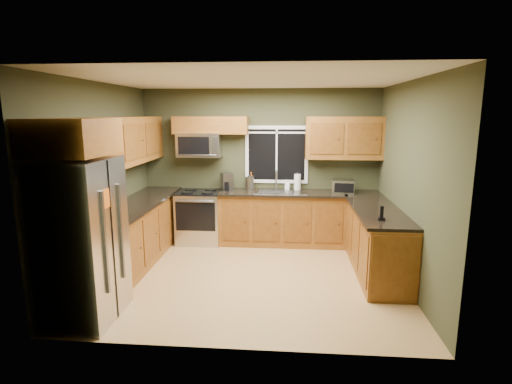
# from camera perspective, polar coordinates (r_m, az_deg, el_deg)

# --- Properties ---
(floor) EXTENTS (4.20, 4.20, 0.00)m
(floor) POSITION_cam_1_polar(r_m,az_deg,el_deg) (5.80, -0.79, -11.89)
(floor) COLOR #B0854D
(floor) RESTS_ON ground
(ceiling) EXTENTS (4.20, 4.20, 0.00)m
(ceiling) POSITION_cam_1_polar(r_m,az_deg,el_deg) (5.35, -0.87, 15.76)
(ceiling) COLOR white
(ceiling) RESTS_ON back_wall
(back_wall) EXTENTS (4.20, 0.00, 4.20)m
(back_wall) POSITION_cam_1_polar(r_m,az_deg,el_deg) (7.19, 0.55, 3.80)
(back_wall) COLOR #363922
(back_wall) RESTS_ON ground
(front_wall) EXTENTS (4.20, 0.00, 4.20)m
(front_wall) POSITION_cam_1_polar(r_m,az_deg,el_deg) (3.67, -3.55, -3.39)
(front_wall) COLOR #363922
(front_wall) RESTS_ON ground
(left_wall) EXTENTS (0.00, 3.60, 3.60)m
(left_wall) POSITION_cam_1_polar(r_m,az_deg,el_deg) (5.99, -21.26, 1.56)
(left_wall) COLOR #363922
(left_wall) RESTS_ON ground
(right_wall) EXTENTS (0.00, 3.60, 3.60)m
(right_wall) POSITION_cam_1_polar(r_m,az_deg,el_deg) (5.62, 21.02, 0.98)
(right_wall) COLOR #363922
(right_wall) RESTS_ON ground
(window) EXTENTS (1.12, 0.03, 1.02)m
(window) POSITION_cam_1_polar(r_m,az_deg,el_deg) (7.13, 2.96, 5.36)
(window) COLOR white
(window) RESTS_ON back_wall
(base_cabinets_left) EXTENTS (0.60, 2.65, 0.90)m
(base_cabinets_left) POSITION_cam_1_polar(r_m,az_deg,el_deg) (6.49, -16.49, -5.60)
(base_cabinets_left) COLOR brown
(base_cabinets_left) RESTS_ON ground
(countertop_left) EXTENTS (0.65, 2.65, 0.04)m
(countertop_left) POSITION_cam_1_polar(r_m,az_deg,el_deg) (6.37, -16.51, -1.55)
(countertop_left) COLOR black
(countertop_left) RESTS_ON base_cabinets_left
(base_cabinets_back) EXTENTS (2.17, 0.60, 0.90)m
(base_cabinets_back) POSITION_cam_1_polar(r_m,az_deg,el_deg) (7.05, 3.73, -3.83)
(base_cabinets_back) COLOR brown
(base_cabinets_back) RESTS_ON ground
(countertop_back) EXTENTS (2.17, 0.65, 0.04)m
(countertop_back) POSITION_cam_1_polar(r_m,az_deg,el_deg) (6.92, 3.78, -0.12)
(countertop_back) COLOR black
(countertop_back) RESTS_ON base_cabinets_back
(base_cabinets_peninsula) EXTENTS (0.60, 2.52, 0.90)m
(base_cabinets_peninsula) POSITION_cam_1_polar(r_m,az_deg,el_deg) (6.26, 16.42, -6.21)
(base_cabinets_peninsula) COLOR brown
(base_cabinets_peninsula) RESTS_ON ground
(countertop_peninsula) EXTENTS (0.65, 2.50, 0.04)m
(countertop_peninsula) POSITION_cam_1_polar(r_m,az_deg,el_deg) (6.14, 16.42, -2.00)
(countertop_peninsula) COLOR black
(countertop_peninsula) RESTS_ON base_cabinets_peninsula
(upper_cabinets_left) EXTENTS (0.33, 2.65, 0.72)m
(upper_cabinets_left) POSITION_cam_1_polar(r_m,az_deg,el_deg) (6.30, -18.35, 6.86)
(upper_cabinets_left) COLOR brown
(upper_cabinets_left) RESTS_ON left_wall
(upper_cabinets_back_left) EXTENTS (1.30, 0.33, 0.30)m
(upper_cabinets_back_left) POSITION_cam_1_polar(r_m,az_deg,el_deg) (7.08, -6.51, 9.46)
(upper_cabinets_back_left) COLOR brown
(upper_cabinets_back_left) RESTS_ON back_wall
(upper_cabinets_back_right) EXTENTS (1.30, 0.33, 0.72)m
(upper_cabinets_back_right) POSITION_cam_1_polar(r_m,az_deg,el_deg) (7.02, 12.45, 7.54)
(upper_cabinets_back_right) COLOR brown
(upper_cabinets_back_right) RESTS_ON back_wall
(upper_cabinet_over_fridge) EXTENTS (0.72, 0.90, 0.38)m
(upper_cabinet_over_fridge) POSITION_cam_1_polar(r_m,az_deg,el_deg) (4.61, -24.82, 7.16)
(upper_cabinet_over_fridge) COLOR brown
(upper_cabinet_over_fridge) RESTS_ON left_wall
(refrigerator) EXTENTS (0.74, 0.90, 1.80)m
(refrigerator) POSITION_cam_1_polar(r_m,az_deg,el_deg) (4.80, -23.71, -6.39)
(refrigerator) COLOR #B7B7BC
(refrigerator) RESTS_ON ground
(range) EXTENTS (0.76, 0.69, 0.94)m
(range) POSITION_cam_1_polar(r_m,az_deg,el_deg) (7.19, -8.05, -3.47)
(range) COLOR #B7B7BC
(range) RESTS_ON ground
(microwave) EXTENTS (0.76, 0.41, 0.42)m
(microwave) POSITION_cam_1_polar(r_m,az_deg,el_deg) (7.11, -8.08, 6.68)
(microwave) COLOR #B7B7BC
(microwave) RESTS_ON back_wall
(sink) EXTENTS (0.60, 0.42, 0.36)m
(sink) POSITION_cam_1_polar(r_m,az_deg,el_deg) (6.93, 2.84, 0.18)
(sink) COLOR slate
(sink) RESTS_ON countertop_back
(toaster_oven) EXTENTS (0.40, 0.33, 0.23)m
(toaster_oven) POSITION_cam_1_polar(r_m,az_deg,el_deg) (6.92, 12.32, 0.78)
(toaster_oven) COLOR #B7B7BC
(toaster_oven) RESTS_ON countertop_back
(coffee_maker) EXTENTS (0.26, 0.29, 0.30)m
(coffee_maker) POSITION_cam_1_polar(r_m,az_deg,el_deg) (7.06, -4.21, 1.43)
(coffee_maker) COLOR slate
(coffee_maker) RESTS_ON countertop_back
(kettle) EXTENTS (0.20, 0.20, 0.28)m
(kettle) POSITION_cam_1_polar(r_m,az_deg,el_deg) (7.10, -0.89, 1.41)
(kettle) COLOR #B7B7BC
(kettle) RESTS_ON countertop_back
(paper_towel_roll) EXTENTS (0.14, 0.14, 0.31)m
(paper_towel_roll) POSITION_cam_1_polar(r_m,az_deg,el_deg) (7.09, 5.94, 1.43)
(paper_towel_roll) COLOR white
(paper_towel_roll) RESTS_ON countertop_back
(soap_bottle_a) EXTENTS (0.12, 0.12, 0.30)m
(soap_bottle_a) POSITION_cam_1_polar(r_m,az_deg,el_deg) (7.14, -0.71, 1.65)
(soap_bottle_a) COLOR orange
(soap_bottle_a) RESTS_ON countertop_back
(soap_bottle_b) EXTENTS (0.09, 0.09, 0.17)m
(soap_bottle_b) POSITION_cam_1_polar(r_m,az_deg,el_deg) (7.12, 4.52, 1.04)
(soap_bottle_b) COLOR white
(soap_bottle_b) RESTS_ON countertop_back
(cordless_phone) EXTENTS (0.09, 0.09, 0.18)m
(cordless_phone) POSITION_cam_1_polar(r_m,az_deg,el_deg) (5.31, 17.50, -3.27)
(cordless_phone) COLOR black
(cordless_phone) RESTS_ON countertop_peninsula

